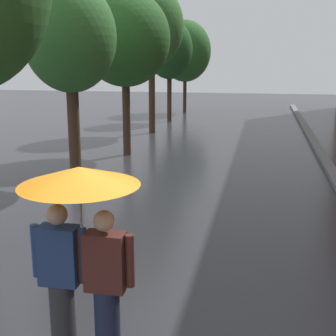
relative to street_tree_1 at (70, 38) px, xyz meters
name	(u,v)px	position (x,y,z in m)	size (l,w,h in m)	color
kerb_strip	(327,164)	(6.52, 3.21, -3.48)	(0.30, 36.00, 0.12)	slate
street_tree_1	(70,38)	(0.00, 0.00, 0.00)	(2.24, 2.24, 4.91)	#473323
street_tree_2	(125,39)	(0.29, 3.56, 0.13)	(2.83, 2.83, 5.17)	#473323
street_tree_3	(151,27)	(-0.01, 8.23, 0.81)	(2.63, 2.63, 6.03)	#473323
street_tree_4	(169,50)	(-0.06, 12.14, -0.01)	(2.29, 2.29, 5.01)	#473323
street_tree_5	(185,51)	(0.02, 16.32, -0.01)	(2.99, 2.99, 5.29)	#473323
couple_under_umbrella	(81,231)	(2.90, -6.62, -2.15)	(1.18, 1.18, 2.04)	#2D2D33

